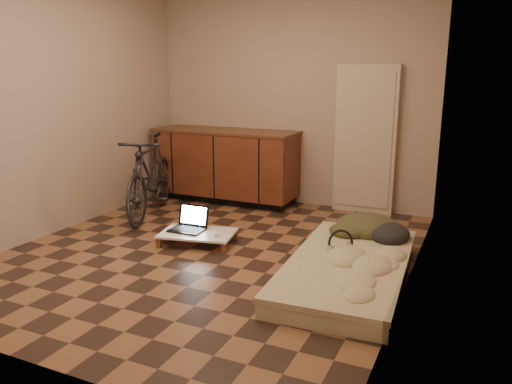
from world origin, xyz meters
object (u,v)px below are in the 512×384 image
at_px(futon, 348,268).
at_px(lap_desk, 198,234).
at_px(bicycle, 150,171).
at_px(laptop, 189,224).

relative_size(futon, lap_desk, 2.46).
xyz_separation_m(bicycle, futon, (2.50, -0.80, -0.44)).
bearing_deg(futon, bicycle, 159.21).
bearing_deg(lap_desk, bicycle, 136.70).
height_order(bicycle, futon, bicycle).
distance_m(bicycle, lap_desk, 1.22).
bearing_deg(lap_desk, laptop, 148.12).
xyz_separation_m(bicycle, laptop, (0.85, -0.56, -0.35)).
xyz_separation_m(bicycle, lap_desk, (0.98, -0.60, -0.42)).
distance_m(bicycle, laptop, 1.08).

